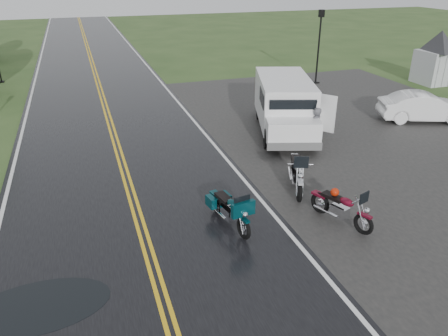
% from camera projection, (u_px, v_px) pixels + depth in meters
% --- Properties ---
extents(ground, '(120.00, 120.00, 0.00)m').
position_uv_depth(ground, '(147.00, 247.00, 11.41)').
color(ground, '#2D471E').
rests_on(ground, ground).
extents(road, '(8.00, 100.00, 0.04)m').
position_uv_depth(road, '(111.00, 126.00, 20.01)').
color(road, black).
rests_on(road, ground).
extents(parking_pad, '(14.00, 24.00, 0.03)m').
position_uv_depth(parking_pad, '(381.00, 136.00, 18.88)').
color(parking_pad, black).
rests_on(parking_pad, ground).
extents(visitor_center, '(16.00, 10.00, 4.80)m').
position_uv_depth(visitor_center, '(440.00, 44.00, 26.50)').
color(visitor_center, '#A8AAAD').
rests_on(visitor_center, ground).
extents(motorcycle_red, '(1.42, 2.19, 1.21)m').
position_uv_depth(motorcycle_red, '(365.00, 216.00, 11.65)').
color(motorcycle_red, '#580A1B').
rests_on(motorcycle_red, ground).
extents(motorcycle_teal, '(1.11, 2.19, 1.24)m').
position_uv_depth(motorcycle_teal, '(244.00, 220.00, 11.45)').
color(motorcycle_teal, '#042D33').
rests_on(motorcycle_teal, ground).
extents(motorcycle_silver, '(1.73, 2.59, 1.44)m').
position_uv_depth(motorcycle_silver, '(300.00, 182.00, 13.26)').
color(motorcycle_silver, '#A6A8AE').
rests_on(motorcycle_silver, ground).
extents(van_white, '(3.99, 6.42, 2.37)m').
position_uv_depth(van_white, '(268.00, 121.00, 17.12)').
color(van_white, white).
rests_on(van_white, ground).
extents(person_at_van, '(0.74, 0.66, 1.70)m').
position_uv_depth(person_at_van, '(315.00, 129.00, 17.20)').
color(person_at_van, '#515157').
rests_on(person_at_van, ground).
extents(sedan_white, '(4.30, 2.74, 1.34)m').
position_uv_depth(sedan_white, '(424.00, 108.00, 20.45)').
color(sedan_white, silver).
rests_on(sedan_white, ground).
extents(lamp_post_far_right, '(0.38, 0.38, 4.44)m').
position_uv_depth(lamp_post_far_right, '(319.00, 47.00, 26.54)').
color(lamp_post_far_right, black).
rests_on(lamp_post_far_right, ground).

